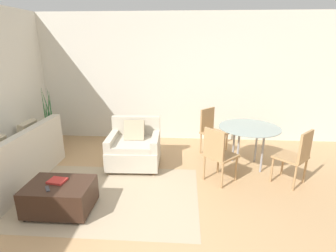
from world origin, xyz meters
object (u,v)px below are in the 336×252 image
at_px(dining_chair_near_right, 297,154).
at_px(book_stack, 57,181).
at_px(dining_chair_near_left, 218,152).
at_px(armchair, 134,148).
at_px(ottoman, 60,196).
at_px(dining_chair_far_left, 211,128).
at_px(dining_table, 249,132).
at_px(tv_remote_primary, 48,189).
at_px(potted_plant, 51,133).
at_px(couch, 12,166).

bearing_deg(dining_chair_near_right, book_stack, -165.91).
xyz_separation_m(dining_chair_near_left, dining_chair_near_right, (1.19, 0.00, 0.00)).
xyz_separation_m(armchair, ottoman, (-0.71, -1.43, -0.12)).
xyz_separation_m(ottoman, dining_chair_far_left, (2.13, 2.09, 0.30)).
height_order(dining_table, dining_chair_near_left, dining_chair_near_left).
bearing_deg(book_stack, dining_table, 27.51).
bearing_deg(tv_remote_primary, ottoman, 59.00).
distance_m(book_stack, tv_remote_primary, 0.19).
xyz_separation_m(ottoman, dining_chair_near_left, (2.13, 0.90, 0.30)).
xyz_separation_m(dining_table, dining_chair_near_left, (-0.60, -0.60, -0.14)).
bearing_deg(tv_remote_primary, dining_chair_far_left, 45.21).
bearing_deg(ottoman, tv_remote_primary, -121.00).
distance_m(potted_plant, dining_chair_far_left, 3.35).
bearing_deg(armchair, couch, -156.45).
relative_size(tv_remote_primary, potted_plant, 0.10).
distance_m(couch, dining_chair_near_left, 3.21).
relative_size(couch, dining_chair_near_left, 2.23).
distance_m(book_stack, dining_chair_near_right, 3.47).
bearing_deg(ottoman, couch, 148.69).
bearing_deg(ottoman, potted_plant, 119.26).
bearing_deg(armchair, dining_chair_near_left, -20.48).
bearing_deg(dining_table, dining_chair_near_left, -135.00).
height_order(book_stack, dining_chair_near_right, dining_chair_near_right).
xyz_separation_m(couch, book_stack, (1.03, -0.59, 0.11)).
bearing_deg(dining_chair_near_right, potted_plant, 164.29).
bearing_deg(dining_chair_far_left, dining_chair_near_left, -90.00).
bearing_deg(dining_table, dining_chair_far_left, 135.00).
bearing_deg(dining_chair_near_left, ottoman, -157.08).
distance_m(dining_table, dining_chair_near_left, 0.85).
relative_size(ottoman, dining_chair_far_left, 0.92).
distance_m(ottoman, dining_chair_near_right, 3.45).
distance_m(ottoman, dining_chair_far_left, 3.00).
bearing_deg(couch, armchair, 23.55).
xyz_separation_m(couch, potted_plant, (-0.15, 1.53, 0.00)).
relative_size(armchair, ottoman, 1.11).
height_order(ottoman, dining_chair_near_left, dining_chair_near_left).
bearing_deg(armchair, dining_chair_far_left, 25.20).
bearing_deg(dining_chair_near_left, dining_chair_near_right, 0.00).
height_order(ottoman, dining_chair_far_left, dining_chair_far_left).
relative_size(dining_chair_near_right, dining_chair_far_left, 1.00).
distance_m(armchair, dining_chair_near_left, 1.52).
bearing_deg(book_stack, ottoman, -53.93).
height_order(book_stack, dining_chair_near_left, dining_chair_near_left).
bearing_deg(armchair, ottoman, -116.57).
height_order(armchair, tv_remote_primary, armchair).
distance_m(armchair, tv_remote_primary, 1.75).
bearing_deg(armchair, dining_chair_near_right, -11.45).
bearing_deg(book_stack, armchair, 61.17).
distance_m(couch, dining_table, 3.90).
bearing_deg(dining_chair_near_left, dining_table, 45.00).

